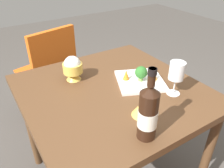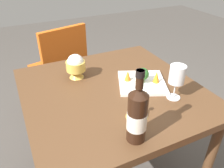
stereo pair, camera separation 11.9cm
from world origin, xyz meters
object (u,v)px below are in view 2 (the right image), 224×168
(chair_by_wall, at_px, (62,63))
(carrot_garnish_right, at_px, (128,76))
(rice_bowl, at_px, (76,66))
(wine_glass, at_px, (177,75))
(broccoli_floret, at_px, (143,74))
(carrot_garnish_left, at_px, (156,77))
(rice_bowl_lid, at_px, (137,110))
(serving_plate, at_px, (142,82))
(wine_bottle, at_px, (137,115))

(chair_by_wall, relative_size, carrot_garnish_right, 14.60)
(chair_by_wall, height_order, rice_bowl, rice_bowl)
(wine_glass, height_order, broccoli_floret, wine_glass)
(chair_by_wall, relative_size, carrot_garnish_left, 12.82)
(chair_by_wall, relative_size, broccoli_floret, 9.91)
(rice_bowl_lid, bearing_deg, wine_glass, -168.35)
(rice_bowl_lid, bearing_deg, serving_plate, -126.10)
(wine_bottle, relative_size, broccoli_floret, 3.58)
(wine_glass, height_order, rice_bowl_lid, wine_glass)
(broccoli_floret, height_order, carrot_garnish_right, broccoli_floret)
(broccoli_floret, bearing_deg, wine_bottle, 54.55)
(rice_bowl, relative_size, carrot_garnish_left, 2.14)
(chair_by_wall, xyz_separation_m, broccoli_floret, (-0.24, 0.88, 0.27))
(serving_plate, xyz_separation_m, carrot_garnish_left, (-0.07, 0.04, 0.04))
(broccoli_floret, bearing_deg, rice_bowl, -38.90)
(chair_by_wall, height_order, carrot_garnish_right, chair_by_wall)
(chair_by_wall, bearing_deg, rice_bowl, -108.96)
(carrot_garnish_right, bearing_deg, rice_bowl_lid, 69.34)
(serving_plate, bearing_deg, rice_bowl_lid, 53.90)
(chair_by_wall, xyz_separation_m, carrot_garnish_right, (-0.18, 0.82, 0.25))
(carrot_garnish_right, bearing_deg, carrot_garnish_left, 146.82)
(rice_bowl, bearing_deg, wine_glass, 132.29)
(serving_plate, xyz_separation_m, carrot_garnish_right, (0.07, -0.04, 0.04))
(wine_bottle, bearing_deg, broccoli_floret, -125.45)
(wine_bottle, relative_size, rice_bowl_lid, 3.07)
(wine_glass, height_order, carrot_garnish_left, wine_glass)
(wine_bottle, height_order, broccoli_floret, wine_bottle)
(rice_bowl, relative_size, serving_plate, 0.43)
(chair_by_wall, xyz_separation_m, serving_plate, (-0.24, 0.87, 0.21))
(broccoli_floret, bearing_deg, serving_plate, -119.87)
(wine_bottle, height_order, rice_bowl_lid, wine_bottle)
(chair_by_wall, xyz_separation_m, rice_bowl_lid, (-0.07, 1.10, 0.24))
(chair_by_wall, xyz_separation_m, carrot_garnish_left, (-0.31, 0.91, 0.25))
(rice_bowl, xyz_separation_m, broccoli_floret, (-0.30, 0.24, -0.01))
(chair_by_wall, xyz_separation_m, rice_bowl, (0.06, 0.64, 0.28))
(wine_bottle, height_order, carrot_garnish_left, wine_bottle)
(chair_by_wall, height_order, wine_bottle, wine_bottle)
(rice_bowl, relative_size, carrot_garnish_right, 2.43)
(broccoli_floret, distance_m, carrot_garnish_left, 0.08)
(wine_bottle, xyz_separation_m, serving_plate, (-0.24, -0.34, -0.11))
(wine_bottle, xyz_separation_m, carrot_garnish_right, (-0.18, -0.39, -0.07))
(rice_bowl, height_order, carrot_garnish_left, rice_bowl)
(wine_bottle, distance_m, rice_bowl, 0.58)
(carrot_garnish_left, bearing_deg, carrot_garnish_right, -33.18)
(chair_by_wall, height_order, carrot_garnish_left, chair_by_wall)
(wine_bottle, height_order, carrot_garnish_right, wine_bottle)
(chair_by_wall, height_order, rice_bowl_lid, chair_by_wall)
(rice_bowl, bearing_deg, wine_bottle, 95.66)
(wine_bottle, distance_m, serving_plate, 0.44)
(chair_by_wall, height_order, broccoli_floret, chair_by_wall)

